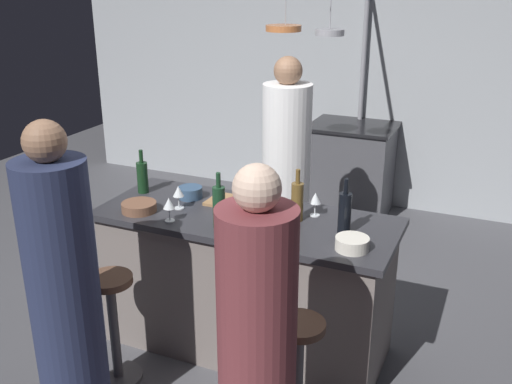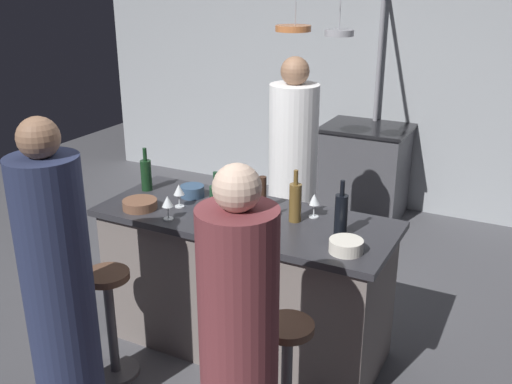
% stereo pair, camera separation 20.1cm
% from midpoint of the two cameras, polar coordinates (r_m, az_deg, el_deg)
% --- Properties ---
extents(ground_plane, '(9.00, 9.00, 0.00)m').
position_cam_midpoint_polar(ground_plane, '(3.96, 0.48, -14.40)').
color(ground_plane, '#4C4C51').
extents(back_wall, '(6.40, 0.16, 2.60)m').
position_cam_midpoint_polar(back_wall, '(6.00, 13.05, 10.83)').
color(back_wall, '#9EA3A8').
rests_on(back_wall, ground_plane).
extents(kitchen_island, '(1.80, 0.72, 0.90)m').
position_cam_midpoint_polar(kitchen_island, '(3.71, 0.50, -8.68)').
color(kitchen_island, slate).
rests_on(kitchen_island, ground_plane).
extents(stove_range, '(0.80, 0.64, 0.89)m').
position_cam_midpoint_polar(stove_range, '(5.83, 11.38, 2.01)').
color(stove_range, '#47474C').
rests_on(stove_range, ground_plane).
extents(chef, '(0.36, 0.36, 1.71)m').
position_cam_midpoint_polar(chef, '(4.44, 4.84, 1.14)').
color(chef, white).
rests_on(chef, ground_plane).
extents(bar_stool_right, '(0.28, 0.28, 0.68)m').
position_cam_midpoint_polar(bar_stool_right, '(3.09, 4.93, -17.28)').
color(bar_stool_right, '#4C4C51').
rests_on(bar_stool_right, ground_plane).
extents(guest_right, '(0.34, 0.34, 1.59)m').
position_cam_midpoint_polar(guest_right, '(2.60, 0.64, -15.50)').
color(guest_right, brown).
rests_on(guest_right, ground_plane).
extents(bar_stool_left, '(0.28, 0.28, 0.68)m').
position_cam_midpoint_polar(bar_stool_left, '(3.57, -12.25, -11.92)').
color(bar_stool_left, '#4C4C51').
rests_on(bar_stool_left, ground_plane).
extents(guest_left, '(0.35, 0.35, 1.66)m').
position_cam_midpoint_polar(guest_left, '(3.13, -16.76, -9.02)').
color(guest_left, '#262D4C').
rests_on(guest_left, ground_plane).
extents(overhead_pot_rack, '(0.59, 1.51, 2.17)m').
position_cam_midpoint_polar(overhead_pot_rack, '(5.12, 9.83, 13.05)').
color(overhead_pot_rack, gray).
rests_on(overhead_pot_rack, ground_plane).
extents(cutting_board, '(0.32, 0.22, 0.02)m').
position_cam_midpoint_polar(cutting_board, '(3.70, -0.59, -0.95)').
color(cutting_board, '#997047').
rests_on(cutting_board, kitchen_island).
extents(pepper_mill, '(0.05, 0.05, 0.21)m').
position_cam_midpoint_polar(pepper_mill, '(3.57, 2.24, -0.13)').
color(pepper_mill, '#382319').
rests_on(pepper_mill, kitchen_island).
extents(wine_bottle_amber, '(0.07, 0.07, 0.31)m').
position_cam_midpoint_polar(wine_bottle_amber, '(3.41, 5.50, -0.95)').
color(wine_bottle_amber, brown).
rests_on(wine_bottle_amber, kitchen_island).
extents(wine_bottle_green, '(0.07, 0.07, 0.32)m').
position_cam_midpoint_polar(wine_bottle_green, '(3.33, -2.16, -1.29)').
color(wine_bottle_green, '#193D23').
rests_on(wine_bottle_green, kitchen_island).
extents(wine_bottle_dark, '(0.07, 0.07, 0.32)m').
position_cam_midpoint_polar(wine_bottle_dark, '(3.26, 9.96, -2.17)').
color(wine_bottle_dark, black).
rests_on(wine_bottle_dark, kitchen_island).
extents(wine_bottle_rose, '(0.07, 0.07, 0.33)m').
position_cam_midpoint_polar(wine_bottle_rose, '(3.31, 1.00, -1.32)').
color(wine_bottle_rose, '#B78C8E').
rests_on(wine_bottle_rose, kitchen_island).
extents(wine_bottle_red, '(0.07, 0.07, 0.29)m').
position_cam_midpoint_polar(wine_bottle_red, '(3.94, -9.12, 1.69)').
color(wine_bottle_red, '#143319').
rests_on(wine_bottle_red, kitchen_island).
extents(wine_glass_near_left_guest, '(0.07, 0.07, 0.15)m').
position_cam_midpoint_polar(wine_glass_near_left_guest, '(3.63, -5.89, 0.10)').
color(wine_glass_near_left_guest, silver).
rests_on(wine_glass_near_left_guest, kitchen_island).
extents(wine_glass_by_chef, '(0.07, 0.07, 0.15)m').
position_cam_midpoint_polar(wine_glass_by_chef, '(3.45, -6.89, -1.03)').
color(wine_glass_by_chef, silver).
rests_on(wine_glass_by_chef, kitchen_island).
extents(wine_glass_near_right_guest, '(0.07, 0.07, 0.15)m').
position_cam_midpoint_polar(wine_glass_near_right_guest, '(3.48, 7.28, -0.84)').
color(wine_glass_near_right_guest, silver).
rests_on(wine_glass_near_right_guest, kitchen_island).
extents(mixing_bowl_blue, '(0.15, 0.15, 0.07)m').
position_cam_midpoint_polar(mixing_bowl_blue, '(3.81, -4.67, 0.07)').
color(mixing_bowl_blue, '#334C6B').
rests_on(mixing_bowl_blue, kitchen_island).
extents(mixing_bowl_wooden, '(0.21, 0.21, 0.06)m').
position_cam_midpoint_polar(mixing_bowl_wooden, '(3.66, -9.61, -1.20)').
color(mixing_bowl_wooden, brown).
rests_on(mixing_bowl_wooden, kitchen_island).
extents(mixing_bowl_ceramic, '(0.18, 0.18, 0.07)m').
position_cam_midpoint_polar(mixing_bowl_ceramic, '(3.11, 10.53, -5.17)').
color(mixing_bowl_ceramic, silver).
rests_on(mixing_bowl_ceramic, kitchen_island).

